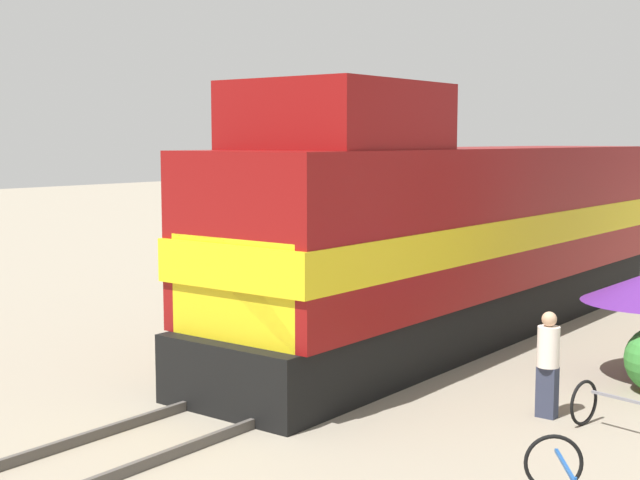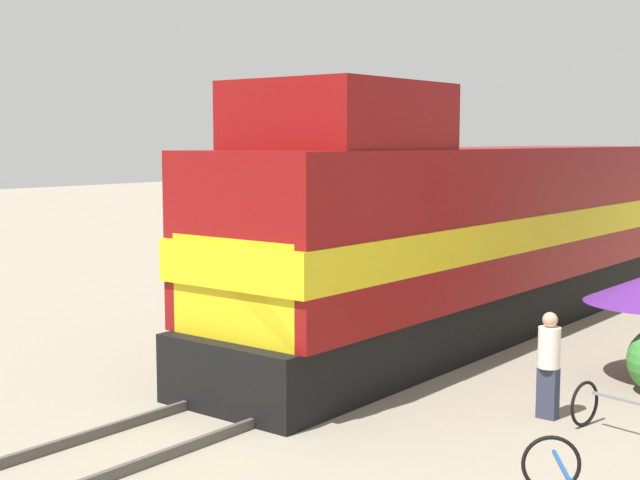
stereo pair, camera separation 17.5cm
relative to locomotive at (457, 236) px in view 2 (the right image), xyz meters
name	(u,v)px [view 2 (the right image)]	position (x,y,z in m)	size (l,w,h in m)	color
ground_plane	(376,364)	(0.00, -2.99, -2.21)	(120.00, 120.00, 0.00)	gray
rail_near	(346,355)	(-0.72, -2.99, -2.13)	(0.08, 34.80, 0.15)	#4C4742
rail_far	(408,366)	(0.72, -2.99, -2.13)	(0.08, 34.80, 0.15)	#4C4742
locomotive	(457,236)	(0.00, 0.00, 0.00)	(3.04, 15.38, 5.23)	black
person_bystander	(549,361)	(3.93, -4.06, -1.32)	(0.34, 0.34, 1.65)	#2D3347
bicycle	(638,417)	(5.38, -4.27, -1.85)	(1.89, 1.03, 0.69)	black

